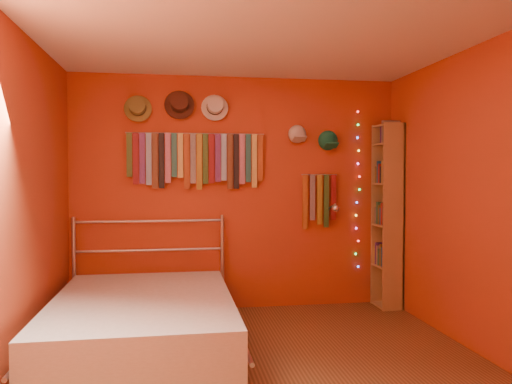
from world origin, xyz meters
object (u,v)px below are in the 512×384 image
reading_lamp (334,208)px  bookshelf (391,214)px  tie_rack (197,158)px  bed (143,321)px

reading_lamp → bookshelf: (0.65, 0.03, -0.07)m
reading_lamp → bookshelf: 0.66m
tie_rack → bookshelf: 2.19m
bed → tie_rack: bearing=65.9°
bookshelf → bed: bookshelf is taller
reading_lamp → bed: (-1.94, -0.92, -0.86)m
tie_rack → bed: bearing=-113.9°
tie_rack → reading_lamp: size_ratio=4.45×
reading_lamp → bed: 2.31m
tie_rack → bookshelf: size_ratio=0.72×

